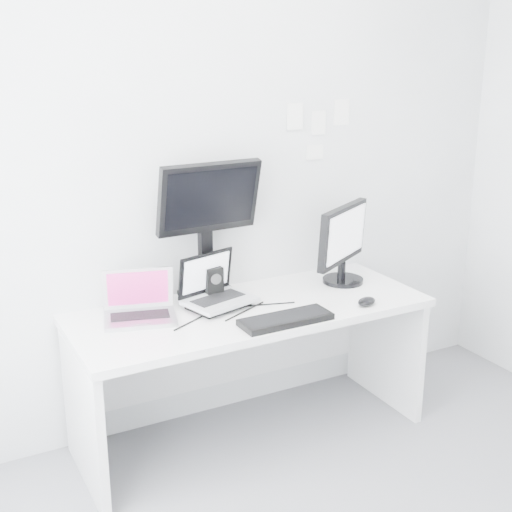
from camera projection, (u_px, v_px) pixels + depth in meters
name	position (u px, v px, depth m)	size (l,w,h in m)	color
back_wall	(219.00, 173.00, 3.55)	(3.60, 3.60, 0.00)	silver
desk	(251.00, 373.00, 3.54)	(1.80, 0.70, 0.73)	white
macbook	(139.00, 296.00, 3.23)	(0.34, 0.25, 0.25)	#B2B2B6
speaker	(212.00, 283.00, 3.51)	(0.09, 0.09, 0.18)	black
dell_laptop	(219.00, 282.00, 3.39)	(0.33, 0.26, 0.28)	#B7B9BF
rear_monitor	(208.00, 228.00, 3.49)	(0.54, 0.19, 0.73)	black
samsung_monitor	(344.00, 243.00, 3.73)	(0.49, 0.22, 0.45)	black
keyboard	(286.00, 319.00, 3.24)	(0.45, 0.16, 0.03)	black
mouse	(367.00, 301.00, 3.46)	(0.12, 0.07, 0.04)	black
wall_note_0	(295.00, 116.00, 3.67)	(0.10, 0.00, 0.14)	white
wall_note_1	(319.00, 123.00, 3.75)	(0.09, 0.00, 0.13)	white
wall_note_2	(342.00, 112.00, 3.80)	(0.10, 0.00, 0.14)	white
wall_note_3	(315.00, 152.00, 3.78)	(0.11, 0.00, 0.08)	white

